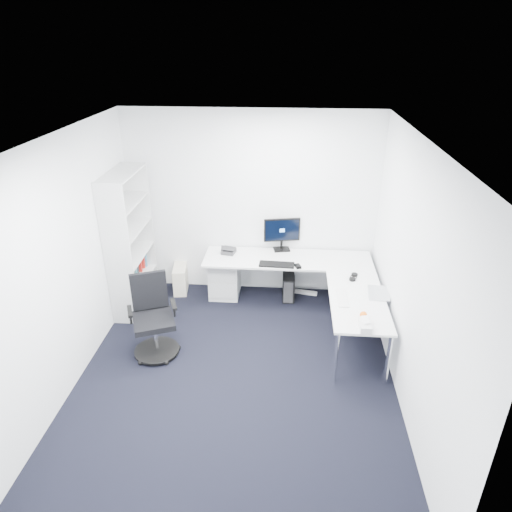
# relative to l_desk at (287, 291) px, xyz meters

# --- Properties ---
(ground) EXTENTS (4.20, 4.20, 0.00)m
(ground) POSITION_rel_l_desk_xyz_m (-0.55, -1.40, -0.35)
(ground) COLOR black
(ceiling) EXTENTS (4.20, 4.20, 0.00)m
(ceiling) POSITION_rel_l_desk_xyz_m (-0.55, -1.40, 2.35)
(ceiling) COLOR white
(wall_back) EXTENTS (3.60, 0.02, 2.70)m
(wall_back) POSITION_rel_l_desk_xyz_m (-0.55, 0.70, 1.00)
(wall_back) COLOR white
(wall_back) RESTS_ON ground
(wall_front) EXTENTS (3.60, 0.02, 2.70)m
(wall_front) POSITION_rel_l_desk_xyz_m (-0.55, -3.50, 1.00)
(wall_front) COLOR white
(wall_front) RESTS_ON ground
(wall_left) EXTENTS (0.02, 4.20, 2.70)m
(wall_left) POSITION_rel_l_desk_xyz_m (-2.35, -1.40, 1.00)
(wall_left) COLOR white
(wall_left) RESTS_ON ground
(wall_right) EXTENTS (0.02, 4.20, 2.70)m
(wall_right) POSITION_rel_l_desk_xyz_m (1.25, -1.40, 1.00)
(wall_right) COLOR white
(wall_right) RESTS_ON ground
(l_desk) EXTENTS (2.38, 1.33, 0.70)m
(l_desk) POSITION_rel_l_desk_xyz_m (0.00, 0.00, 0.00)
(l_desk) COLOR silver
(l_desk) RESTS_ON ground
(drawer_pedestal) EXTENTS (0.43, 0.53, 0.66)m
(drawer_pedestal) POSITION_rel_l_desk_xyz_m (-0.93, 0.47, -0.02)
(drawer_pedestal) COLOR silver
(drawer_pedestal) RESTS_ON ground
(bookshelf) EXTENTS (0.39, 0.99, 1.99)m
(bookshelf) POSITION_rel_l_desk_xyz_m (-2.17, 0.05, 0.64)
(bookshelf) COLOR silver
(bookshelf) RESTS_ON ground
(task_chair) EXTENTS (0.74, 0.74, 1.02)m
(task_chair) POSITION_rel_l_desk_xyz_m (-1.58, -1.05, 0.16)
(task_chair) COLOR black
(task_chair) RESTS_ON ground
(black_pc_tower) EXTENTS (0.18, 0.39, 0.37)m
(black_pc_tower) POSITION_rel_l_desk_xyz_m (0.02, 0.43, -0.16)
(black_pc_tower) COLOR black
(black_pc_tower) RESTS_ON ground
(beige_pc_tower) EXTENTS (0.25, 0.45, 0.41)m
(beige_pc_tower) POSITION_rel_l_desk_xyz_m (-1.62, 0.50, -0.14)
(beige_pc_tower) COLOR beige
(beige_pc_tower) RESTS_ON ground
(power_strip) EXTENTS (0.40, 0.14, 0.04)m
(power_strip) POSITION_rel_l_desk_xyz_m (0.27, 0.55, -0.33)
(power_strip) COLOR silver
(power_strip) RESTS_ON ground
(monitor) EXTENTS (0.55, 0.27, 0.51)m
(monitor) POSITION_rel_l_desk_xyz_m (-0.10, 0.61, 0.60)
(monitor) COLOR black
(monitor) RESTS_ON l_desk
(black_keyboard) EXTENTS (0.49, 0.19, 0.02)m
(black_keyboard) POSITION_rel_l_desk_xyz_m (-0.15, 0.11, 0.36)
(black_keyboard) COLOR black
(black_keyboard) RESTS_ON l_desk
(mouse) EXTENTS (0.10, 0.13, 0.04)m
(mouse) POSITION_rel_l_desk_xyz_m (0.14, 0.06, 0.37)
(mouse) COLOR black
(mouse) RESTS_ON l_desk
(desk_phone) EXTENTS (0.21, 0.21, 0.13)m
(desk_phone) POSITION_rel_l_desk_xyz_m (-0.86, 0.44, 0.41)
(desk_phone) COLOR #2F2F31
(desk_phone) RESTS_ON l_desk
(laptop) EXTENTS (0.40, 0.39, 0.26)m
(laptop) POSITION_rel_l_desk_xyz_m (1.13, -0.57, 0.48)
(laptop) COLOR silver
(laptop) RESTS_ON l_desk
(white_keyboard) EXTENTS (0.12, 0.42, 0.01)m
(white_keyboard) POSITION_rel_l_desk_xyz_m (0.67, -0.71, 0.35)
(white_keyboard) COLOR silver
(white_keyboard) RESTS_ON l_desk
(headphones) EXTENTS (0.18, 0.23, 0.05)m
(headphones) POSITION_rel_l_desk_xyz_m (0.87, -0.18, 0.37)
(headphones) COLOR black
(headphones) RESTS_ON l_desk
(orange_fruit) EXTENTS (0.08, 0.08, 0.08)m
(orange_fruit) POSITION_rel_l_desk_xyz_m (0.87, -1.12, 0.39)
(orange_fruit) COLOR orange
(orange_fruit) RESTS_ON l_desk
(tissue_box) EXTENTS (0.12, 0.23, 0.08)m
(tissue_box) POSITION_rel_l_desk_xyz_m (0.86, -1.32, 0.39)
(tissue_box) COLOR silver
(tissue_box) RESTS_ON l_desk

